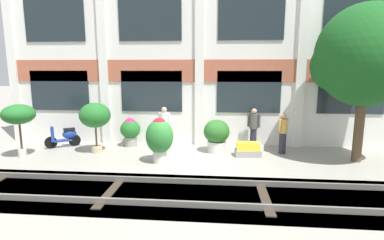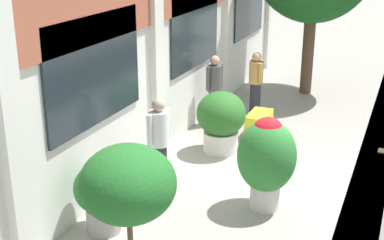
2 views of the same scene
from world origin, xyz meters
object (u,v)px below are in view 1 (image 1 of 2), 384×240
object	(u,v)px
resident_by_doorway	(283,132)
resident_near_plants	(254,127)
resident_watching_tracks	(164,126)
potted_plant_terracotta_small	(19,115)
potted_plant_fluted_column	(130,130)
potted_plant_square_trough	(248,150)
potted_plant_tall_urn	(95,116)
scooter_second_parked	(64,137)
broadleaf_tree	(366,58)
potted_plant_ribbed_drum	(217,134)
potted_plant_glazed_jar	(159,137)

from	to	relation	value
resident_by_doorway	resident_near_plants	world-z (taller)	resident_near_plants
resident_watching_tracks	potted_plant_terracotta_small	bearing A→B (deg)	-52.99
potted_plant_terracotta_small	potted_plant_fluted_column	world-z (taller)	potted_plant_terracotta_small
potted_plant_terracotta_small	resident_near_plants	size ratio (longest dim) A/B	1.19
potted_plant_square_trough	potted_plant_tall_urn	distance (m)	5.88
potted_plant_square_trough	resident_watching_tracks	distance (m)	3.42
potted_plant_terracotta_small	scooter_second_parked	world-z (taller)	potted_plant_terracotta_small
broadleaf_tree	resident_by_doorway	xyz separation A→B (m)	(-2.37, 0.76, -2.70)
resident_watching_tracks	resident_near_plants	size ratio (longest dim) A/B	1.04
potted_plant_ribbed_drum	broadleaf_tree	bearing A→B (deg)	-8.75
potted_plant_glazed_jar	resident_by_doorway	bearing A→B (deg)	18.38
broadleaf_tree	scooter_second_parked	distance (m)	11.56
potted_plant_tall_urn	resident_watching_tracks	distance (m)	2.68
potted_plant_fluted_column	resident_watching_tracks	bearing A→B (deg)	-8.60
potted_plant_square_trough	potted_plant_tall_urn	size ratio (longest dim) A/B	0.50
potted_plant_glazed_jar	resident_near_plants	xyz separation A→B (m)	(3.41, 2.15, -0.03)
resident_by_doorway	resident_watching_tracks	bearing A→B (deg)	-135.93
potted_plant_glazed_jar	scooter_second_parked	xyz separation A→B (m)	(-4.30, 1.64, -0.47)
potted_plant_glazed_jar	resident_watching_tracks	distance (m)	1.82
potted_plant_tall_urn	potted_plant_fluted_column	xyz separation A→B (m)	(1.03, 1.05, -0.74)
potted_plant_glazed_jar	resident_by_doorway	xyz separation A→B (m)	(4.43, 1.47, -0.07)
potted_plant_ribbed_drum	scooter_second_parked	distance (m)	6.24
potted_plant_terracotta_small	potted_plant_square_trough	bearing A→B (deg)	5.84
potted_plant_fluted_column	potted_plant_glazed_jar	bearing A→B (deg)	-51.23
potted_plant_fluted_column	potted_plant_ribbed_drum	distance (m)	3.61
potted_plant_fluted_column	resident_by_doorway	size ratio (longest dim) A/B	0.76
potted_plant_ribbed_drum	potted_plant_glazed_jar	bearing A→B (deg)	-142.99
potted_plant_tall_urn	potted_plant_ribbed_drum	bearing A→B (deg)	5.87
broadleaf_tree	potted_plant_ribbed_drum	bearing A→B (deg)	171.25
potted_plant_fluted_column	broadleaf_tree	bearing A→B (deg)	-8.92
broadleaf_tree	potted_plant_fluted_column	world-z (taller)	broadleaf_tree
broadleaf_tree	potted_plant_square_trough	size ratio (longest dim) A/B	5.55
potted_plant_fluted_column	potted_plant_glazed_jar	size ratio (longest dim) A/B	0.76
potted_plant_terracotta_small	potted_plant_glazed_jar	xyz separation A→B (m)	(5.13, -0.15, -0.64)
scooter_second_parked	resident_by_doorway	bearing A→B (deg)	146.91
resident_near_plants	potted_plant_tall_urn	bearing A→B (deg)	-56.89
potted_plant_ribbed_drum	scooter_second_parked	world-z (taller)	potted_plant_ribbed_drum
broadleaf_tree	potted_plant_terracotta_small	distance (m)	12.12
resident_watching_tracks	resident_near_plants	xyz separation A→B (m)	(3.57, 0.34, -0.03)
broadleaf_tree	potted_plant_tall_urn	distance (m)	9.71
potted_plant_terracotta_small	resident_by_doorway	bearing A→B (deg)	7.89
potted_plant_tall_urn	scooter_second_parked	world-z (taller)	potted_plant_tall_urn
broadleaf_tree	resident_watching_tracks	xyz separation A→B (m)	(-6.97, 1.10, -2.63)
potted_plant_fluted_column	resident_by_doorway	distance (m)	6.09
potted_plant_glazed_jar	resident_watching_tracks	size ratio (longest dim) A/B	0.92
broadleaf_tree	resident_watching_tracks	distance (m)	7.53
broadleaf_tree	resident_by_doorway	size ratio (longest dim) A/B	3.42
broadleaf_tree	resident_near_plants	size ratio (longest dim) A/B	3.27
potted_plant_fluted_column	scooter_second_parked	bearing A→B (deg)	-171.53
potted_plant_tall_urn	resident_near_plants	xyz separation A→B (m)	(6.08, 1.17, -0.54)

